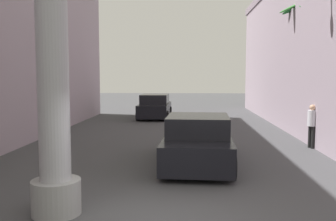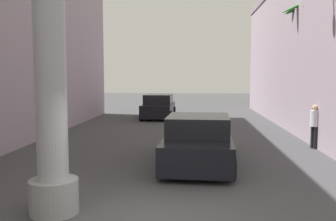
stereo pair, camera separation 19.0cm
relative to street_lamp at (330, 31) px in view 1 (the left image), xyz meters
name	(u,v)px [view 1 (the left image)]	position (x,y,z in m)	size (l,w,h in m)	color
ground_plane	(176,137)	(-5.47, 3.14, -4.33)	(85.06, 85.06, 0.00)	#424244
street_lamp	(330,31)	(0.00, 0.00, 0.00)	(2.60, 0.28, 7.14)	#59595E
traffic_light_mast	(26,21)	(-9.89, -2.11, 0.10)	(4.99, 0.32, 6.36)	#333333
car_lead	(198,142)	(-4.58, -1.80, -3.63)	(2.28, 5.16, 1.56)	black
car_far	(155,107)	(-7.13, 10.77, -3.60)	(2.04, 4.36, 1.56)	black
palm_tree_mid_right	(301,53)	(0.33, 4.46, -0.51)	(2.53, 2.41, 6.24)	brown
palm_tree_far_left	(88,27)	(-11.67, 11.49, 1.67)	(2.99, 3.18, 9.34)	brown
pedestrian_mid_right	(312,123)	(-0.17, 1.00, -3.35)	(0.42, 0.42, 1.68)	black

